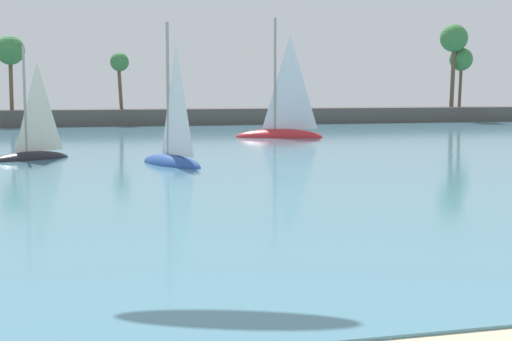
{
  "coord_description": "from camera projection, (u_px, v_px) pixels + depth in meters",
  "views": [
    {
      "loc": [
        -2.11,
        -0.95,
        3.84
      ],
      "look_at": [
        2.11,
        14.57,
        2.12
      ],
      "focal_mm": 53.0,
      "sensor_mm": 36.0,
      "label": 1
    }
  ],
  "objects": [
    {
      "name": "palm_headland",
      "position": [
        74.0,
        108.0,
        80.39
      ],
      "size": [
        107.75,
        6.0,
        11.69
      ],
      "color": "#514C47",
      "rests_on": "ground"
    },
    {
      "name": "sailboat_toward_headland",
      "position": [
        32.0,
        149.0,
        41.19
      ],
      "size": [
        4.66,
        3.43,
        6.63
      ],
      "color": "black",
      "rests_on": "sea"
    },
    {
      "name": "sailboat_mid_bay",
      "position": [
        172.0,
        151.0,
        38.23
      ],
      "size": [
        3.26,
        5.55,
        7.72
      ],
      "color": "#234793",
      "rests_on": "sea"
    },
    {
      "name": "sea",
      "position": [
        76.0,
        135.0,
        64.91
      ],
      "size": [
        220.0,
        112.56,
        0.06
      ],
      "primitive_type": "cube",
      "color": "teal",
      "rests_on": "ground"
    },
    {
      "name": "sailboat_near_shore",
      "position": [
        281.0,
        126.0,
        60.32
      ],
      "size": [
        7.29,
        4.14,
        10.13
      ],
      "color": "red",
      "rests_on": "sea"
    }
  ]
}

